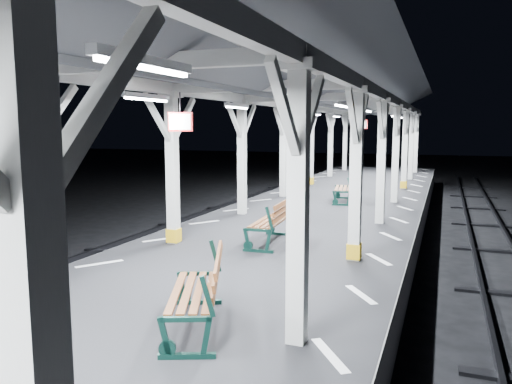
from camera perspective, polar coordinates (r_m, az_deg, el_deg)
The scene contains 9 objects.
ground at distance 9.06m, azimuth -4.42°, elevation -15.80°, with size 120.00×120.00×0.00m, color black.
platform at distance 8.87m, azimuth -4.45°, elevation -12.84°, with size 6.00×50.00×1.00m, color black.
hazard_stripes_left at distance 9.97m, azimuth -17.45°, elevation -7.83°, with size 1.00×48.00×0.01m, color silver.
hazard_stripes_right at distance 8.02m, azimuth 11.88°, elevation -11.39°, with size 1.00×48.00×0.01m, color silver.
track_left at distance 11.92m, azimuth -27.12°, elevation -10.42°, with size 2.20×60.00×0.16m.
canopy at distance 8.36m, azimuth -4.81°, elevation 14.24°, with size 5.40×49.00×4.65m.
bench_near at distance 6.52m, azimuth -6.24°, elevation -10.98°, with size 1.29×1.91×0.97m.
bench_mid at distance 11.04m, azimuth 2.10°, elevation -3.26°, with size 0.78×1.84×0.98m.
bench_far at distance 17.38m, azimuth 10.26°, elevation 0.52°, with size 0.92×1.84×0.96m.
Camera 1 is at (3.57, -7.52, 3.58)m, focal length 35.00 mm.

